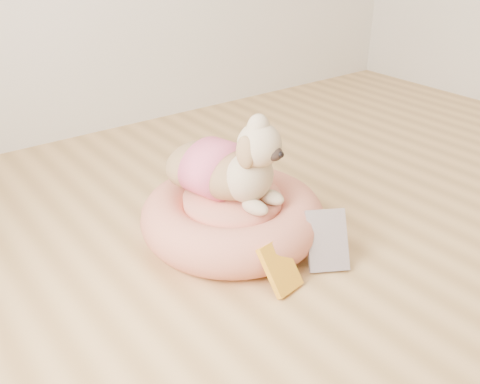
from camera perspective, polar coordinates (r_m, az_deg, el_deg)
floor at (r=2.09m, az=23.71°, el=-9.47°), size 4.50×4.50×0.00m
pet_bed at (r=2.16m, az=-0.80°, el=-2.63°), size 0.74×0.74×0.19m
dog at (r=2.02m, az=-1.30°, el=4.29°), size 0.47×0.58×0.37m
book_yellow at (r=1.88m, az=4.29°, el=-7.98°), size 0.14×0.14×0.17m
book_white at (r=2.01m, az=9.28°, el=-5.10°), size 0.20×0.20×0.20m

